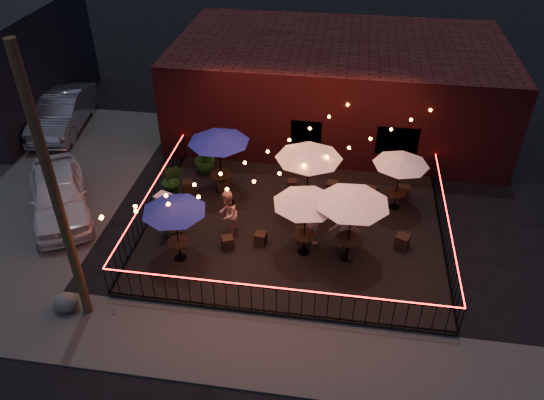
{
  "coord_description": "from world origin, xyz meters",
  "views": [
    {
      "loc": [
        1.45,
        -12.27,
        11.54
      ],
      "look_at": [
        -0.78,
        2.29,
        1.02
      ],
      "focal_mm": 35.0,
      "sensor_mm": 36.0,
      "label": 1
    }
  ],
  "objects": [
    {
      "name": "patron_b",
      "position": [
        -2.11,
        1.32,
        1.0
      ],
      "size": [
        0.65,
        0.83,
        1.7
      ],
      "primitive_type": "imported",
      "rotation": [
        0.0,
        0.0,
        -1.58
      ],
      "color": "#DAAD8F",
      "rests_on": "patio"
    },
    {
      "name": "bistro_chair_7",
      "position": [
        1.18,
        4.33,
        0.37
      ],
      "size": [
        0.41,
        0.41,
        0.45
      ],
      "primitive_type": "cube",
      "rotation": [
        0.0,
        0.0,
        3.06
      ],
      "color": "black",
      "rests_on": "patio"
    },
    {
      "name": "potted_shrub_c",
      "position": [
        -3.88,
        5.02,
        0.88
      ],
      "size": [
        0.98,
        0.98,
        1.46
      ],
      "primitive_type": "imported",
      "rotation": [
        0.0,
        0.0,
        -0.22
      ],
      "color": "#14340E",
      "rests_on": "patio"
    },
    {
      "name": "cooler",
      "position": [
        -4.5,
        1.99,
        0.59
      ],
      "size": [
        0.78,
        0.67,
        0.86
      ],
      "rotation": [
        0.0,
        0.0,
        -0.37
      ],
      "color": "blue",
      "rests_on": "patio"
    },
    {
      "name": "boulder",
      "position": [
        -6.01,
        -2.63,
        0.32
      ],
      "size": [
        1.02,
        0.96,
        0.63
      ],
      "primitive_type": "ellipsoid",
      "rotation": [
        0.0,
        0.0,
        0.42
      ],
      "color": "#494944",
      "rests_on": "ground"
    },
    {
      "name": "bistro_chair_8",
      "position": [
        2.01,
        1.56,
        0.36
      ],
      "size": [
        0.47,
        0.47,
        0.42
      ],
      "primitive_type": "cube",
      "rotation": [
        0.0,
        0.0,
        0.39
      ],
      "color": "black",
      "rests_on": "patio"
    },
    {
      "name": "bistro_chair_9",
      "position": [
        3.65,
        1.48,
        0.4
      ],
      "size": [
        0.53,
        0.53,
        0.49
      ],
      "primitive_type": "cube",
      "rotation": [
        0.0,
        0.0,
        2.79
      ],
      "color": "black",
      "rests_on": "patio"
    },
    {
      "name": "sidewalk",
      "position": [
        0.0,
        -3.25,
        0.03
      ],
      "size": [
        18.0,
        2.5,
        0.05
      ],
      "primitive_type": "cube",
      "color": "#413E3C",
      "rests_on": "ground"
    },
    {
      "name": "parking_lot",
      "position": [
        -12.0,
        4.0,
        0.01
      ],
      "size": [
        11.0,
        12.0,
        0.02
      ],
      "primitive_type": "cube",
      "color": "#413E3C",
      "rests_on": "ground"
    },
    {
      "name": "potted_shrub_b",
      "position": [
        -4.6,
        3.14,
        0.89
      ],
      "size": [
        0.87,
        0.72,
        1.49
      ],
      "primitive_type": "imported",
      "rotation": [
        0.0,
        0.0,
        -0.08
      ],
      "color": "#0F3910",
      "rests_on": "patio"
    },
    {
      "name": "patron_a",
      "position": [
        0.73,
        1.42,
        1.13
      ],
      "size": [
        0.72,
        0.84,
        1.96
      ],
      "primitive_type": "imported",
      "rotation": [
        0.0,
        0.0,
        2.0
      ],
      "color": "#D3A692",
      "rests_on": "patio"
    },
    {
      "name": "brick_building",
      "position": [
        1.0,
        9.99,
        2.0
      ],
      "size": [
        14.0,
        8.0,
        4.0
      ],
      "color": "#3A0F12",
      "rests_on": "ground"
    },
    {
      "name": "potted_shrub_a",
      "position": [
        -3.87,
        1.03,
        0.77
      ],
      "size": [
        1.27,
        1.14,
        1.25
      ],
      "primitive_type": "imported",
      "rotation": [
        0.0,
        0.0,
        0.16
      ],
      "color": "#1F3C13",
      "rests_on": "patio"
    },
    {
      "name": "bistro_chair_10",
      "position": [
        2.61,
        4.12,
        0.39
      ],
      "size": [
        0.52,
        0.52,
        0.48
      ],
      "primitive_type": "cube",
      "rotation": [
        0.0,
        0.0,
        -0.36
      ],
      "color": "black",
      "rests_on": "patio"
    },
    {
      "name": "festoon_lights",
      "position": [
        -1.01,
        1.7,
        2.52
      ],
      "size": [
        10.02,
        8.72,
        1.32
      ],
      "color": "orange",
      "rests_on": "ground"
    },
    {
      "name": "cafe_table_2",
      "position": [
        0.49,
        0.78,
        2.22
      ],
      "size": [
        2.41,
        2.41,
        2.27
      ],
      "rotation": [
        0.0,
        0.0,
        -0.19
      ],
      "color": "black",
      "rests_on": "patio"
    },
    {
      "name": "cafe_table_5",
      "position": [
        3.48,
        3.71,
        2.1
      ],
      "size": [
        2.16,
        2.16,
        2.14
      ],
      "rotation": [
        0.0,
        0.0,
        -0.12
      ],
      "color": "black",
      "rests_on": "patio"
    },
    {
      "name": "bistro_chair_5",
      "position": [
        0.35,
        1.36,
        0.37
      ],
      "size": [
        0.47,
        0.47,
        0.45
      ],
      "primitive_type": "cube",
      "rotation": [
        0.0,
        0.0,
        3.42
      ],
      "color": "black",
      "rests_on": "patio"
    },
    {
      "name": "patron_c",
      "position": [
        1.74,
        1.32,
        0.91
      ],
      "size": [
        1.04,
        0.67,
        1.52
      ],
      "primitive_type": "imported",
      "rotation": [
        0.0,
        0.0,
        3.25
      ],
      "color": "#DAA18E",
      "rests_on": "patio"
    },
    {
      "name": "cafe_table_4",
      "position": [
        1.89,
        0.72,
        2.44
      ],
      "size": [
        2.89,
        2.89,
        2.5
      ],
      "rotation": [
        0.0,
        0.0,
        -0.34
      ],
      "color": "black",
      "rests_on": "patio"
    },
    {
      "name": "car_white",
      "position": [
        -8.35,
        1.77,
        0.81
      ],
      "size": [
        4.07,
        5.07,
        1.62
      ],
      "primitive_type": "imported",
      "rotation": [
        0.0,
        0.0,
        0.53
      ],
      "color": "white",
      "rests_on": "ground"
    },
    {
      "name": "bistro_chair_4",
      "position": [
        -0.96,
        0.98,
        0.36
      ],
      "size": [
        0.42,
        0.42,
        0.43
      ],
      "primitive_type": "cube",
      "rotation": [
        0.0,
        0.0,
        -0.17
      ],
      "color": "black",
      "rests_on": "patio"
    },
    {
      "name": "fence_right",
      "position": [
        5.0,
        2.0,
        0.66
      ],
      "size": [
        0.04,
        8.0,
        1.04
      ],
      "rotation": [
        0.0,
        0.0,
        1.57
      ],
      "color": "black",
      "rests_on": "patio"
    },
    {
      "name": "utility_pole",
      "position": [
        -5.4,
        -2.6,
        4.0
      ],
      "size": [
        0.26,
        0.26,
        8.0
      ],
      "primitive_type": "cylinder",
      "color": "#3E2F19",
      "rests_on": "ground"
    },
    {
      "name": "cafe_table_1",
      "position": [
        -2.93,
        3.81,
        2.4
      ],
      "size": [
        2.93,
        2.93,
        2.46
      ],
      "rotation": [
        0.0,
        0.0,
        0.4
      ],
      "color": "black",
      "rests_on": "patio"
    },
    {
      "name": "ground",
      "position": [
        0.0,
        0.0,
        0.0
      ],
      "size": [
        110.0,
        110.0,
        0.0
      ],
      "primitive_type": "plane",
      "color": "black",
      "rests_on": "ground"
    },
    {
      "name": "bistro_chair_2",
      "position": [
        -4.17,
        3.57,
        0.37
      ],
      "size": [
        0.49,
        0.49,
        0.44
      ],
      "primitive_type": "cube",
      "rotation": [
        0.0,
        0.0,
        0.39
      ],
      "color": "black",
      "rests_on": "patio"
    },
    {
      "name": "bistro_chair_6",
      "position": [
        -0.32,
        4.28,
        0.36
      ],
      "size": [
        0.42,
        0.42,
        0.42
      ],
      "primitive_type": "cube",
      "rotation": [
        0.0,
        0.0,
        0.2
      ],
      "color": "black",
      "rests_on": "patio"
    },
    {
      "name": "cafe_table_3",
      "position": [
        0.36,
        3.09,
        2.46
      ],
      "size": [
        2.49,
        2.49,
        2.53
      ],
      "rotation": [
        0.0,
        0.0,
        0.09
      ],
      "color": "black",
      "rests_on": "patio"
    },
    {
      "name": "cafe_table_0",
      "position": [
        -3.38,
        -0.12,
        2.15
      ],
      "size": [
        2.28,
        2.28,
        2.19
      ],
      "rotation": [
        0.0,
        0.0,
        -0.16
      ],
      "color": "black",
      "rests_on": "patio"
    },
    {
      "name": "bistro_chair_1",
      "position": [
        -1.99,
        0.61,
        0.37
      ],
      "size": [
        0.48,
        0.48,
        0.43
      ],
      "primitive_type": "cube",
      "rotation": [
        0.0,
        0.0,
        3.56
      ],
      "color": "black",
      "rests_on": "patio"
    },
    {
      "name": "car_silver",
      "position": [
        -11.27,
        7.89,
        0.84
      ],
      "size": [
        2.51,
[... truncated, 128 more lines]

